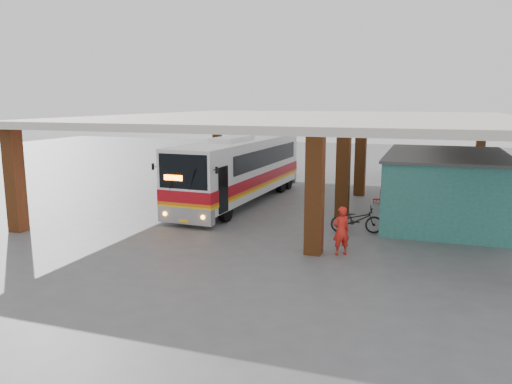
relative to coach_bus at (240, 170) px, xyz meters
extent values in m
plane|color=#515154|center=(2.82, -4.75, -1.80)|extent=(90.00, 90.00, 0.00)
cube|color=brown|center=(5.82, -7.75, 0.38)|extent=(0.60, 0.60, 4.35)
cube|color=brown|center=(5.82, -1.75, 0.38)|extent=(0.60, 0.60, 4.35)
cube|color=brown|center=(5.82, 4.25, 0.38)|extent=(0.60, 0.60, 4.35)
cube|color=brown|center=(-6.68, -8.75, 0.38)|extent=(0.60, 0.60, 4.35)
cube|color=brown|center=(-6.68, 12.25, 0.38)|extent=(0.60, 0.60, 4.35)
cube|color=brown|center=(12.82, 12.25, 0.38)|extent=(0.60, 0.60, 4.35)
cube|color=beige|center=(3.32, 1.75, 2.70)|extent=(21.00, 23.00, 0.30)
cube|color=#2B6A6D|center=(10.32, -0.75, -0.30)|extent=(5.00, 8.00, 3.00)
cube|color=#4A4A4A|center=(10.32, -0.75, 1.25)|extent=(5.20, 8.20, 0.12)
cube|color=#143832|center=(7.80, -2.25, -0.75)|extent=(0.08, 0.95, 2.10)
cube|color=black|center=(7.80, 0.75, 0.00)|extent=(0.08, 1.20, 1.00)
cube|color=black|center=(7.77, 0.75, 0.00)|extent=(0.04, 1.30, 1.10)
cube|color=white|center=(0.00, 0.04, 0.15)|extent=(3.03, 12.41, 2.88)
cube|color=white|center=(-0.04, -0.99, 1.69)|extent=(1.35, 3.12, 0.26)
cube|color=gray|center=(-0.22, -5.94, -1.23)|extent=(2.60, 0.51, 0.72)
cube|color=#A80B16|center=(0.00, 0.04, -0.41)|extent=(3.07, 12.41, 0.51)
cube|color=orange|center=(0.00, 0.04, -0.74)|extent=(3.07, 12.41, 0.13)
cube|color=yellow|center=(0.00, 0.04, -0.85)|extent=(3.07, 12.41, 0.10)
cube|color=black|center=(-0.23, -6.08, 0.69)|extent=(2.32, 0.19, 1.49)
cube|color=black|center=(-1.26, 0.90, 0.67)|extent=(0.40, 9.24, 0.92)
cube|color=black|center=(1.32, 0.81, 0.67)|extent=(0.40, 9.24, 0.92)
cube|color=#FF5905|center=(-0.69, -6.12, 0.41)|extent=(0.87, 0.08, 0.23)
sphere|color=orange|center=(-1.15, -6.12, -1.20)|extent=(0.18, 0.18, 0.18)
sphere|color=orange|center=(0.69, -6.19, -1.20)|extent=(0.18, 0.18, 0.18)
cube|color=yellow|center=(-0.23, -6.16, -1.44)|extent=(0.46, 0.05, 0.12)
cylinder|color=black|center=(-1.26, -4.23, -1.28)|extent=(0.37, 1.04, 1.03)
cylinder|color=black|center=(0.94, -4.32, -1.28)|extent=(0.37, 1.04, 1.03)
cylinder|color=black|center=(-0.97, 3.67, -1.28)|extent=(0.37, 1.04, 1.03)
cylinder|color=black|center=(1.24, 3.58, -1.28)|extent=(0.37, 1.04, 1.03)
cylinder|color=black|center=(-0.92, 5.00, -1.28)|extent=(0.37, 1.04, 1.03)
cylinder|color=black|center=(1.29, 4.92, -1.28)|extent=(0.37, 1.04, 1.03)
imported|color=black|center=(6.87, -4.34, -1.23)|extent=(2.26, 1.22, 1.13)
imported|color=red|center=(6.76, -7.55, -0.92)|extent=(0.77, 0.72, 1.76)
cube|color=red|center=(7.11, 2.17, -1.56)|extent=(0.53, 0.53, 0.06)
cube|color=red|center=(7.29, 2.12, -1.28)|extent=(0.16, 0.43, 0.62)
cylinder|color=black|center=(6.89, 2.05, -1.69)|extent=(0.03, 0.03, 0.21)
cylinder|color=black|center=(7.23, 1.96, -1.69)|extent=(0.03, 0.03, 0.21)
cylinder|color=black|center=(6.98, 2.39, -1.69)|extent=(0.03, 0.03, 0.21)
cylinder|color=black|center=(7.32, 2.30, -1.69)|extent=(0.03, 0.03, 0.21)
camera|label=1|loc=(9.57, -24.79, 3.64)|focal=35.00mm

